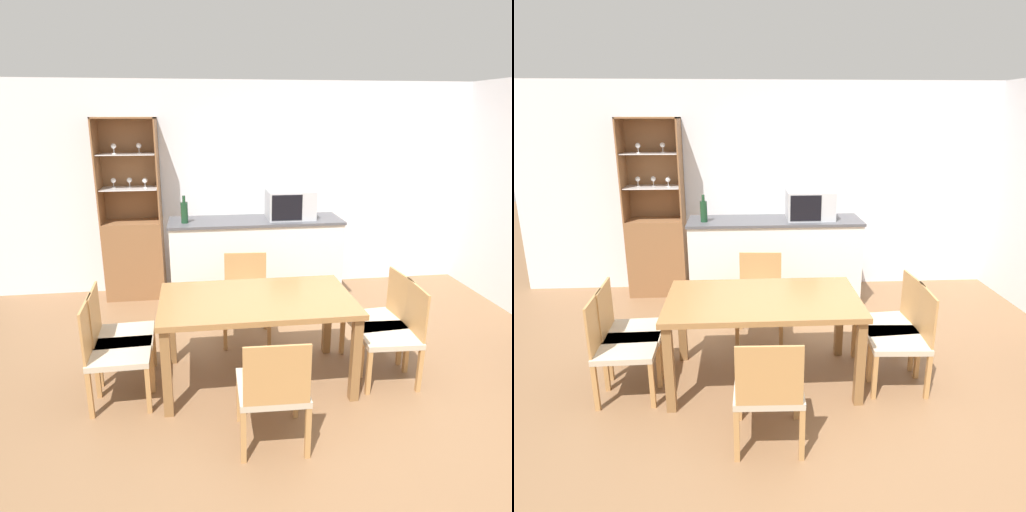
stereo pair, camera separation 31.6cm
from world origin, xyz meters
The scene contains 13 objects.
ground_plane centered at (0.00, 0.00, 0.00)m, with size 18.00×18.00×0.00m, color brown.
wall_back centered at (0.00, 2.63, 1.27)m, with size 6.80×0.06×2.55m.
kitchen_counter centered at (-0.28, 1.93, 0.52)m, with size 1.94×0.58×1.03m.
display_cabinet centered at (-1.70, 2.41, 0.63)m, with size 0.69×0.40×2.13m.
dining_table centered at (-0.49, 0.32, 0.66)m, with size 1.55×0.89×0.75m.
dining_chair_head_far centered at (-0.49, 1.11, 0.42)m, with size 0.49×0.49×0.84m.
dining_chair_side_right_far centered at (0.63, 0.46, 0.42)m, with size 0.49×0.49×0.84m.
dining_chair_side_left_far centered at (-1.61, 0.45, 0.42)m, with size 0.48×0.48×0.84m.
dining_chair_head_near centered at (-0.49, -0.47, 0.42)m, with size 0.47×0.47×0.84m.
dining_chair_side_right_near centered at (0.63, 0.18, 0.42)m, with size 0.48×0.48×0.84m.
dining_chair_side_left_near centered at (-1.61, 0.19, 0.42)m, with size 0.47×0.47×0.84m.
microwave centered at (0.12, 1.94, 1.19)m, with size 0.53×0.40×0.32m.
wine_bottle centered at (-1.07, 1.86, 1.15)m, with size 0.08×0.08×0.30m.
Camera 2 is at (-0.64, -3.08, 2.16)m, focal length 32.00 mm.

